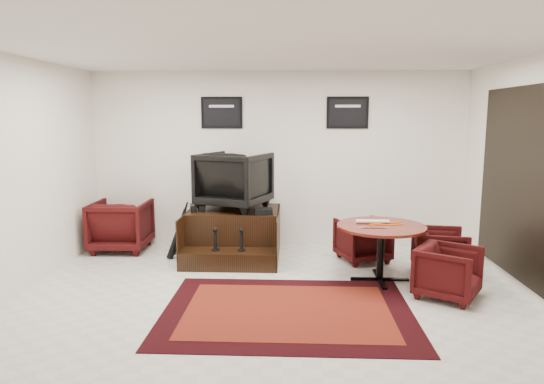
{
  "coord_description": "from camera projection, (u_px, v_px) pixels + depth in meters",
  "views": [
    {
      "loc": [
        0.25,
        -5.31,
        2.09
      ],
      "look_at": [
        -0.03,
        0.9,
        1.12
      ],
      "focal_mm": 32.0,
      "sensor_mm": 36.0,
      "label": 1
    }
  ],
  "objects": [
    {
      "name": "room_shell",
      "position": [
        308.0,
        144.0,
        5.41
      ],
      "size": [
        6.02,
        5.02,
        2.81
      ],
      "color": "white",
      "rests_on": "ground"
    },
    {
      "name": "armchair_side",
      "position": [
        121.0,
        223.0,
        7.6
      ],
      "size": [
        0.86,
        0.81,
        0.87
      ],
      "primitive_type": "imported",
      "rotation": [
        0.0,
        0.0,
        3.16
      ],
      "color": "black",
      "rests_on": "ground"
    },
    {
      "name": "shoes_pair",
      "position": [
        198.0,
        208.0,
        7.18
      ],
      "size": [
        0.27,
        0.3,
        0.1
      ],
      "color": "black",
      "rests_on": "shine_podium"
    },
    {
      "name": "polish_kit",
      "position": [
        263.0,
        211.0,
        6.92
      ],
      "size": [
        0.27,
        0.21,
        0.09
      ],
      "primitive_type": "cube",
      "rotation": [
        0.0,
        0.0,
        0.15
      ],
      "color": "black",
      "rests_on": "shine_podium"
    },
    {
      "name": "shine_podium",
      "position": [
        234.0,
        235.0,
        7.3
      ],
      "size": [
        1.37,
        1.41,
        0.7
      ],
      "color": "black",
      "rests_on": "ground"
    },
    {
      "name": "table_clutter",
      "position": [
        384.0,
        225.0,
        6.13
      ],
      "size": [
        0.56,
        0.39,
        0.01
      ],
      "color": "orange",
      "rests_on": "meeting_table"
    },
    {
      "name": "area_rug",
      "position": [
        287.0,
        311.0,
        5.25
      ],
      "size": [
        2.69,
        2.02,
        0.01
      ],
      "color": "black",
      "rests_on": "ground"
    },
    {
      "name": "umbrella_black",
      "position": [
        177.0,
        233.0,
        7.11
      ],
      "size": [
        0.29,
        0.11,
        0.79
      ],
      "primitive_type": null,
      "color": "black",
      "rests_on": "ground"
    },
    {
      "name": "ground",
      "position": [
        271.0,
        300.0,
        5.58
      ],
      "size": [
        6.0,
        6.0,
        0.0
      ],
      "primitive_type": "plane",
      "color": "silver",
      "rests_on": "ground"
    },
    {
      "name": "table_chair_back",
      "position": [
        363.0,
        238.0,
        7.05
      ],
      "size": [
        0.83,
        0.8,
        0.68
      ],
      "primitive_type": "imported",
      "rotation": [
        0.0,
        0.0,
        3.49
      ],
      "color": "black",
      "rests_on": "ground"
    },
    {
      "name": "umbrella_hooked",
      "position": [
        180.0,
        227.0,
        7.34
      ],
      "size": [
        0.32,
        0.12,
        0.85
      ],
      "primitive_type": null,
      "color": "black",
      "rests_on": "ground"
    },
    {
      "name": "meeting_table",
      "position": [
        381.0,
        232.0,
        6.14
      ],
      "size": [
        1.11,
        1.11,
        0.73
      ],
      "color": "#4F110B",
      "rests_on": "ground"
    },
    {
      "name": "shine_chair",
      "position": [
        234.0,
        177.0,
        7.31
      ],
      "size": [
        1.17,
        1.14,
        0.95
      ],
      "primitive_type": "imported",
      "rotation": [
        0.0,
        0.0,
        2.78
      ],
      "color": "black",
      "rests_on": "shine_podium"
    },
    {
      "name": "paper_roll",
      "position": [
        372.0,
        222.0,
        6.23
      ],
      "size": [
        0.42,
        0.05,
        0.05
      ],
      "primitive_type": "cylinder",
      "rotation": [
        0.0,
        1.57,
        -0.01
      ],
      "color": "silver",
      "rests_on": "meeting_table"
    },
    {
      "name": "table_chair_corner",
      "position": [
        448.0,
        270.0,
        5.6
      ],
      "size": [
        0.86,
        0.88,
        0.67
      ],
      "primitive_type": "imported",
      "rotation": [
        0.0,
        0.0,
        1.01
      ],
      "color": "black",
      "rests_on": "ground"
    },
    {
      "name": "table_chair_window",
      "position": [
        440.0,
        249.0,
        6.45
      ],
      "size": [
        0.7,
        0.74,
        0.68
      ],
      "primitive_type": "imported",
      "rotation": [
        0.0,
        0.0,
        1.44
      ],
      "color": "black",
      "rests_on": "ground"
    }
  ]
}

